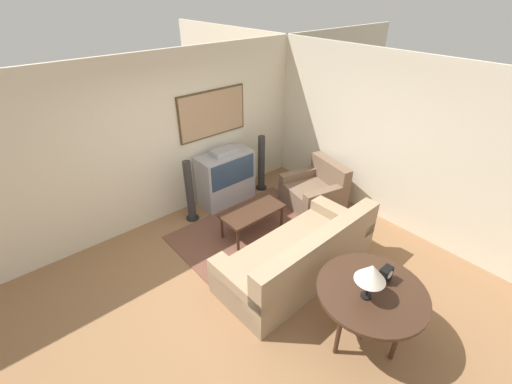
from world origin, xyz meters
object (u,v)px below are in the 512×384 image
at_px(tv, 226,177).
at_px(coffee_table, 253,212).
at_px(mantel_clock, 386,275).
at_px(speaker_tower_right, 261,164).
at_px(couch, 300,257).
at_px(console_table, 372,295).
at_px(table_lamp, 371,273).
at_px(armchair, 315,191).
at_px(speaker_tower_left, 190,193).

relative_size(tv, coffee_table, 1.04).
relative_size(mantel_clock, speaker_tower_right, 0.16).
xyz_separation_m(couch, mantel_clock, (0.06, -1.16, 0.52)).
bearing_deg(coffee_table, console_table, -96.64).
height_order(tv, table_lamp, table_lamp).
bearing_deg(armchair, coffee_table, -80.86).
xyz_separation_m(armchair, speaker_tower_right, (-0.36, 1.06, 0.26)).
relative_size(armchair, speaker_tower_left, 1.00).
xyz_separation_m(couch, armchair, (1.51, 1.05, -0.04)).
xyz_separation_m(couch, speaker_tower_right, (1.15, 2.10, 0.22)).
bearing_deg(armchair, mantel_clock, -20.82).
bearing_deg(mantel_clock, armchair, 56.63).
bearing_deg(console_table, table_lamp, 179.43).
relative_size(tv, armchair, 0.95).
height_order(couch, speaker_tower_left, speaker_tower_left).
xyz_separation_m(coffee_table, table_lamp, (-0.39, -2.29, 0.67)).
xyz_separation_m(tv, console_table, (-0.51, -3.34, 0.18)).
relative_size(armchair, console_table, 0.94).
relative_size(coffee_table, speaker_tower_left, 0.92).
bearing_deg(speaker_tower_right, table_lamp, -113.68).
height_order(table_lamp, speaker_tower_left, table_lamp).
xyz_separation_m(tv, speaker_tower_right, (0.79, -0.08, 0.03)).
relative_size(couch, armchair, 2.07).
bearing_deg(couch, coffee_table, -97.16).
distance_m(couch, mantel_clock, 1.27).
bearing_deg(speaker_tower_right, console_table, -111.82).
relative_size(coffee_table, table_lamp, 2.33).
distance_m(console_table, speaker_tower_right, 3.52).
bearing_deg(speaker_tower_left, table_lamp, -87.32).
height_order(armchair, mantel_clock, mantel_clock).
distance_m(coffee_table, console_table, 2.32).
xyz_separation_m(console_table, table_lamp, (-0.12, 0.00, 0.39)).
relative_size(console_table, table_lamp, 2.69).
height_order(tv, coffee_table, tv).
relative_size(couch, coffee_table, 2.24).
xyz_separation_m(tv, couch, (-0.36, -2.18, -0.19)).
bearing_deg(speaker_tower_right, mantel_clock, -108.46).
relative_size(couch, speaker_tower_left, 2.06).
distance_m(tv, coffee_table, 1.08).
bearing_deg(speaker_tower_left, speaker_tower_right, 0.00).
relative_size(coffee_table, mantel_clock, 5.62).
bearing_deg(tv, couch, -99.30).
distance_m(table_lamp, mantel_clock, 0.42).
distance_m(tv, speaker_tower_right, 0.80).
bearing_deg(mantel_clock, couch, 92.96).
relative_size(coffee_table, console_table, 0.87).
relative_size(couch, console_table, 1.94).
bearing_deg(console_table, tv, 81.24).
relative_size(console_table, speaker_tower_right, 1.06).
bearing_deg(couch, console_table, 80.61).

